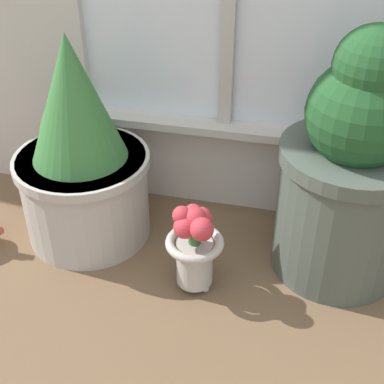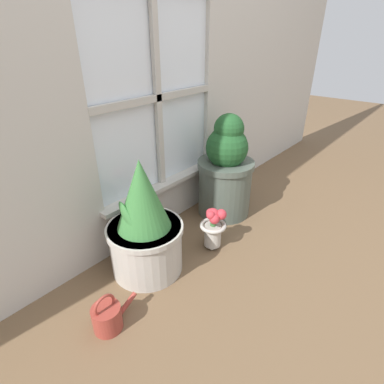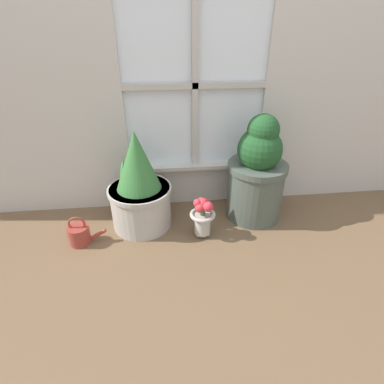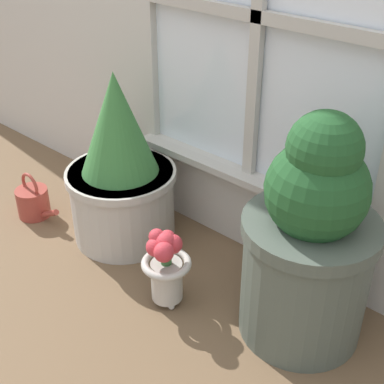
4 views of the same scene
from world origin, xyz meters
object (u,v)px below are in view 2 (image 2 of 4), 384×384
potted_plant_left (145,227)px  potted_plant_right (226,172)px  flower_vase (214,225)px  watering_can (108,317)px

potted_plant_left → potted_plant_right: (0.71, 0.02, 0.04)m
potted_plant_right → potted_plant_left: bearing=-178.2°
potted_plant_left → flower_vase: size_ratio=2.39×
flower_vase → watering_can: flower_vase is taller
potted_plant_left → potted_plant_right: size_ratio=0.91×
flower_vase → potted_plant_left: bearing=156.8°
potted_plant_right → flower_vase: (-0.35, -0.18, -0.15)m
flower_vase → watering_can: (-0.71, 0.01, -0.09)m
potted_plant_left → watering_can: 0.42m
potted_plant_left → watering_can: potted_plant_left is taller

